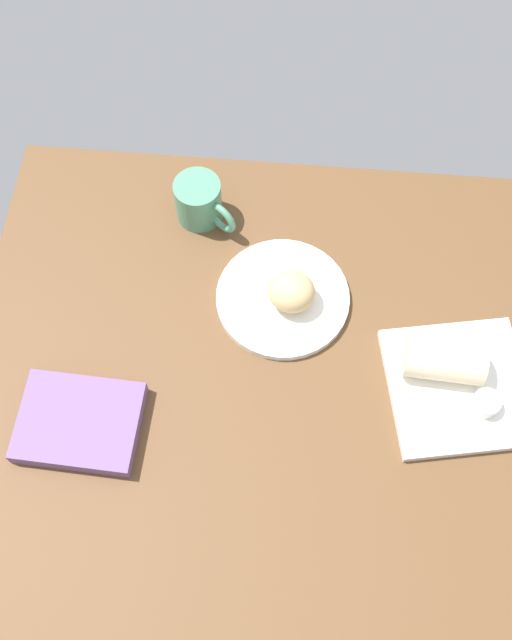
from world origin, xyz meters
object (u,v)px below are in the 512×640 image
object	(u,v)px
breakfast_wrap	(444,361)
coffee_mug	(200,201)
scone_pastry	(291,292)
round_plate	(283,298)
square_plate	(458,387)
book_stack	(79,422)
sauce_cup	(486,403)

from	to	relation	value
breakfast_wrap	coffee_mug	distance (cm)	50.42
scone_pastry	coffee_mug	bearing A→B (deg)	-44.04
round_plate	scone_pastry	xyz separation A→B (cm)	(-1.38, 0.69, 3.80)
round_plate	square_plate	xyz separation A→B (cm)	(-29.36, 13.85, 0.10)
round_plate	breakfast_wrap	distance (cm)	28.93
breakfast_wrap	coffee_mug	xyz separation A→B (cm)	(42.34, -27.37, -0.40)
square_plate	book_stack	distance (cm)	60.74
coffee_mug	square_plate	bearing A→B (deg)	146.55
book_stack	coffee_mug	size ratio (longest dim) A/B	1.68
sauce_cup	book_stack	world-z (taller)	sauce_cup
sauce_cup	book_stack	bearing A→B (deg)	7.37
book_stack	scone_pastry	bearing A→B (deg)	-142.15
square_plate	sauce_cup	xyz separation A→B (cm)	(-3.78, 3.24, 2.20)
sauce_cup	round_plate	bearing A→B (deg)	-27.28
breakfast_wrap	book_stack	world-z (taller)	breakfast_wrap
scone_pastry	square_plate	bearing A→B (deg)	154.81
breakfast_wrap	sauce_cup	bearing A→B (deg)	52.35
scone_pastry	book_stack	size ratio (longest dim) A/B	0.41
sauce_cup	breakfast_wrap	world-z (taller)	breakfast_wrap
book_stack	coffee_mug	bearing A→B (deg)	-109.03
round_plate	coffee_mug	world-z (taller)	coffee_mug
book_stack	round_plate	bearing A→B (deg)	-140.13
sauce_cup	scone_pastry	bearing A→B (deg)	-27.32
sauce_cup	coffee_mug	xyz separation A→B (cm)	(49.14, -33.21, 1.41)
book_stack	sauce_cup	bearing A→B (deg)	-172.63
sauce_cup	coffee_mug	size ratio (longest dim) A/B	0.38
breakfast_wrap	scone_pastry	bearing A→B (deg)	-109.94
scone_pastry	sauce_cup	bearing A→B (deg)	152.68
scone_pastry	square_plate	world-z (taller)	scone_pastry
sauce_cup	breakfast_wrap	distance (cm)	9.14
round_plate	coffee_mug	bearing A→B (deg)	-45.21
round_plate	book_stack	world-z (taller)	book_stack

